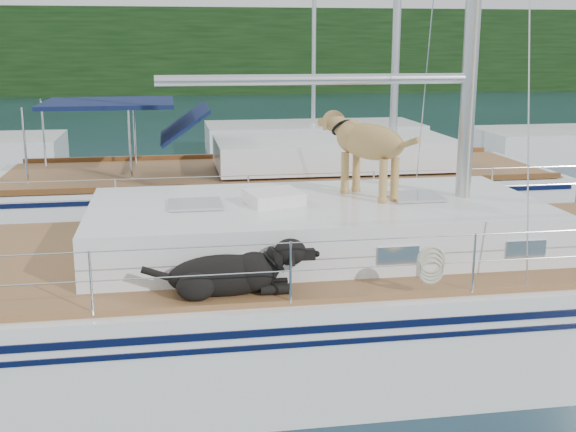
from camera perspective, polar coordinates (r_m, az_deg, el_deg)
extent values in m
plane|color=black|center=(8.86, -3.03, -10.55)|extent=(120.00, 120.00, 0.00)
cube|color=black|center=(53.05, -8.73, 12.73)|extent=(90.00, 3.00, 6.00)
cube|color=#595147|center=(54.33, -8.66, 10.21)|extent=(92.00, 1.00, 1.20)
cube|color=white|center=(8.66, -3.07, -7.53)|extent=(12.00, 3.80, 1.40)
cube|color=olive|center=(8.43, -3.13, -2.89)|extent=(11.52, 3.50, 0.06)
cube|color=white|center=(8.47, 2.22, -0.66)|extent=(5.20, 2.50, 0.55)
cylinder|color=silver|center=(8.22, 2.33, 10.73)|extent=(3.60, 0.12, 0.12)
cylinder|color=silver|center=(6.60, -1.50, -2.22)|extent=(10.56, 0.01, 0.01)
cylinder|color=silver|center=(9.99, -4.30, 3.17)|extent=(10.56, 0.01, 0.01)
cube|color=#1E2CBE|center=(9.43, -4.50, -0.79)|extent=(0.76, 0.70, 0.05)
cube|color=white|center=(8.24, -1.13, 1.45)|extent=(0.71, 0.63, 0.15)
torus|color=beige|center=(6.94, 11.26, -3.40)|extent=(0.35, 0.13, 0.35)
cube|color=white|center=(14.62, -0.90, 1.05)|extent=(11.00, 3.50, 1.30)
cube|color=olive|center=(14.49, -0.90, 3.56)|extent=(10.56, 3.29, 0.06)
cube|color=white|center=(14.66, 3.75, 5.03)|extent=(4.80, 2.30, 0.55)
cube|color=#101A44|center=(14.20, -13.95, 8.66)|extent=(2.40, 2.30, 0.08)
cube|color=white|center=(24.74, 1.99, 6.07)|extent=(7.20, 3.00, 1.10)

